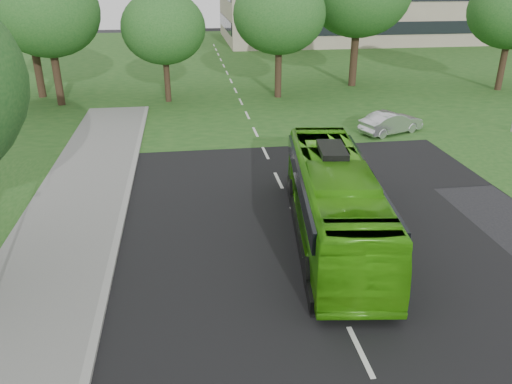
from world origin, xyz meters
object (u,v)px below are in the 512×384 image
(tree_park_b, at_px, (163,28))
(tree_park_c, at_px, (279,14))
(tree_park_f, at_px, (27,4))
(sedan, at_px, (391,123))
(tree_park_a, at_px, (47,12))
(bus, at_px, (334,201))

(tree_park_b, xyz_separation_m, tree_park_c, (8.68, 0.25, 0.85))
(tree_park_b, xyz_separation_m, tree_park_f, (-10.06, 2.95, 1.59))
(tree_park_c, relative_size, sedan, 2.24)
(tree_park_a, distance_m, tree_park_b, 8.10)
(tree_park_c, bearing_deg, bus, -95.30)
(tree_park_f, height_order, sedan, tree_park_f)
(tree_park_b, bearing_deg, tree_park_a, 179.50)
(tree_park_a, relative_size, sedan, 2.35)
(tree_park_a, bearing_deg, sedan, -25.35)
(tree_park_b, bearing_deg, tree_park_f, 163.65)
(tree_park_a, distance_m, tree_park_c, 16.69)
(tree_park_a, height_order, tree_park_b, tree_park_a)
(tree_park_b, xyz_separation_m, bus, (6.55, -22.67, -3.94))
(tree_park_b, distance_m, tree_park_f, 10.61)
(tree_park_b, distance_m, sedan, 17.94)
(tree_park_a, height_order, bus, tree_park_a)
(sedan, bearing_deg, tree_park_c, 4.58)
(tree_park_c, bearing_deg, tree_park_f, 171.79)
(bus, distance_m, sedan, 14.40)
(tree_park_a, xyz_separation_m, tree_park_b, (8.01, -0.07, -1.17))
(bus, height_order, sedan, bus)
(tree_park_a, relative_size, tree_park_c, 1.05)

